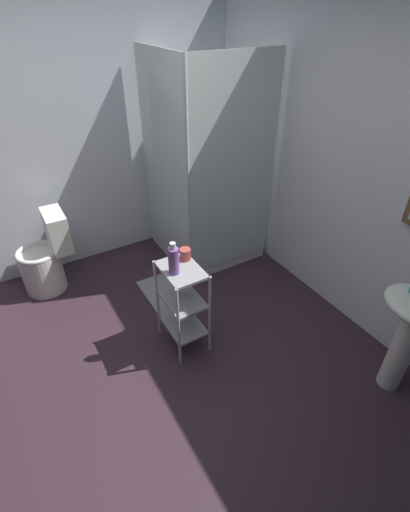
{
  "coord_description": "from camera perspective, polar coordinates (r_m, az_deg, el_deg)",
  "views": [
    {
      "loc": [
        1.65,
        -0.47,
        2.3
      ],
      "look_at": [
        0.02,
        0.49,
        0.97
      ],
      "focal_mm": 25.78,
      "sensor_mm": 36.0,
      "label": 1
    }
  ],
  "objects": [
    {
      "name": "bath_mat",
      "position": [
        3.51,
        -5.8,
        -5.78
      ],
      "size": [
        0.6,
        0.4,
        0.02
      ],
      "primitive_type": "cube",
      "color": "gray",
      "rests_on": "ground_plane"
    },
    {
      "name": "wall_back",
      "position": [
        3.03,
        23.08,
        12.13
      ],
      "size": [
        4.2,
        0.14,
        2.5
      ],
      "color": "white",
      "rests_on": "ground_plane"
    },
    {
      "name": "shower_stall",
      "position": [
        3.78,
        -0.31,
        6.11
      ],
      "size": [
        0.92,
        0.92,
        2.0
      ],
      "color": "white",
      "rests_on": "ground_plane"
    },
    {
      "name": "conditioner_bottle_purple",
      "position": [
        2.49,
        -4.89,
        -0.63
      ],
      "size": [
        0.07,
        0.07,
        0.24
      ],
      "color": "#8651A1",
      "rests_on": "storage_cart"
    },
    {
      "name": "rinse_cup",
      "position": [
        2.66,
        -3.08,
        0.29
      ],
      "size": [
        0.08,
        0.08,
        0.09
      ],
      "primitive_type": "cylinder",
      "color": "#B24742",
      "rests_on": "storage_cart"
    },
    {
      "name": "toilet",
      "position": [
        3.71,
        -23.46,
        -0.51
      ],
      "size": [
        0.37,
        0.49,
        0.76
      ],
      "color": "white",
      "rests_on": "ground_plane"
    },
    {
      "name": "storage_cart",
      "position": [
        2.78,
        -3.49,
        -6.98
      ],
      "size": [
        0.38,
        0.28,
        0.74
      ],
      "color": "silver",
      "rests_on": "ground_plane"
    },
    {
      "name": "ground_plane",
      "position": [
        2.88,
        -9.18,
        -18.93
      ],
      "size": [
        4.2,
        4.2,
        0.02
      ],
      "primitive_type": "cube",
      "color": "#37242D"
    },
    {
      "name": "wall_left",
      "position": [
        3.68,
        -22.89,
        15.95
      ],
      "size": [
        0.1,
        4.2,
        2.5
      ],
      "primitive_type": "cube",
      "color": "silver",
      "rests_on": "ground_plane"
    }
  ]
}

